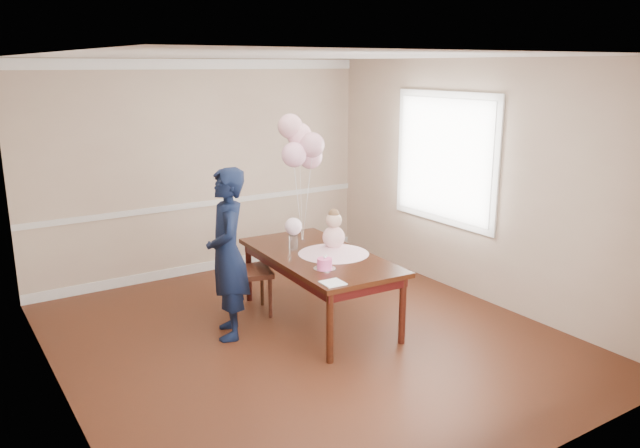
{
  "coord_description": "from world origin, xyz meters",
  "views": [
    {
      "loc": [
        -3.0,
        -4.83,
        2.63
      ],
      "look_at": [
        0.35,
        0.32,
        1.05
      ],
      "focal_mm": 35.0,
      "sensor_mm": 36.0,
      "label": 1
    }
  ],
  "objects_px": {
    "dining_table_top": "(319,257)",
    "birthday_cake": "(325,263)",
    "dining_chair_seat": "(249,272)",
    "woman": "(228,254)"
  },
  "relations": [
    {
      "from": "dining_table_top",
      "to": "birthday_cake",
      "type": "relative_size",
      "value": 13.33
    },
    {
      "from": "dining_table_top",
      "to": "dining_chair_seat",
      "type": "bearing_deg",
      "value": 136.25
    },
    {
      "from": "birthday_cake",
      "to": "dining_table_top",
      "type": "bearing_deg",
      "value": 63.24
    },
    {
      "from": "birthday_cake",
      "to": "dining_chair_seat",
      "type": "xyz_separation_m",
      "value": [
        -0.32,
        0.99,
        -0.31
      ]
    },
    {
      "from": "birthday_cake",
      "to": "woman",
      "type": "relative_size",
      "value": 0.09
    },
    {
      "from": "dining_chair_seat",
      "to": "birthday_cake",
      "type": "bearing_deg",
      "value": -57.38
    },
    {
      "from": "woman",
      "to": "dining_chair_seat",
      "type": "bearing_deg",
      "value": 154.02
    },
    {
      "from": "dining_table_top",
      "to": "woman",
      "type": "xyz_separation_m",
      "value": [
        -0.95,
        0.17,
        0.14
      ]
    },
    {
      "from": "woman",
      "to": "birthday_cake",
      "type": "bearing_deg",
      "value": 71.26
    },
    {
      "from": "dining_table_top",
      "to": "dining_chair_seat",
      "type": "distance_m",
      "value": 0.81
    }
  ]
}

